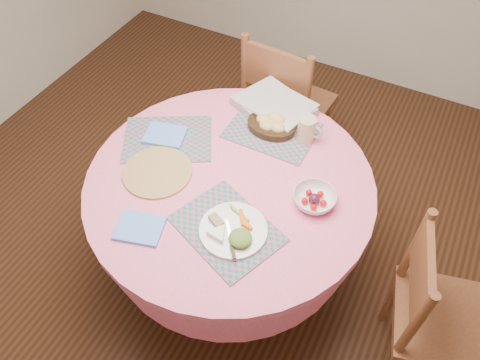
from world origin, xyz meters
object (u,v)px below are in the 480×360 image
object	(u,v)px
bread_bowl	(272,124)
dinner_plate	(234,231)
chair_right	(433,313)
dining_table	(230,208)
chair_back	(284,104)
fruit_bowl	(314,199)
latte_mug	(307,129)
wicker_trivet	(157,172)

from	to	relation	value
bread_bowl	dinner_plate	bearing A→B (deg)	-78.64
chair_right	dining_table	bearing A→B (deg)	74.30
dining_table	bread_bowl	world-z (taller)	bread_bowl
chair_back	fruit_bowl	world-z (taller)	chair_back
latte_mug	fruit_bowl	size ratio (longest dim) A/B	0.64
fruit_bowl	chair_back	bearing A→B (deg)	120.39
dining_table	chair_back	xyz separation A→B (m)	(-0.10, 0.84, -0.05)
chair_right	dinner_plate	bearing A→B (deg)	90.01
latte_mug	fruit_bowl	distance (m)	0.37
dining_table	chair_back	size ratio (longest dim) A/B	1.28
dining_table	latte_mug	xyz separation A→B (m)	(0.19, 0.38, 0.26)
dinner_plate	bread_bowl	size ratio (longest dim) A/B	1.16
latte_mug	chair_back	bearing A→B (deg)	122.46
chair_right	fruit_bowl	bearing A→B (deg)	68.16
dinner_plate	latte_mug	world-z (taller)	latte_mug
chair_right	latte_mug	size ratio (longest dim) A/B	7.52
wicker_trivet	latte_mug	distance (m)	0.69
chair_back	wicker_trivet	size ratio (longest dim) A/B	3.22
chair_back	bread_bowl	bearing A→B (deg)	109.11
wicker_trivet	bread_bowl	size ratio (longest dim) A/B	1.30
fruit_bowl	chair_right	bearing A→B (deg)	-8.15
chair_back	fruit_bowl	distance (m)	0.95
chair_back	dinner_plate	xyz separation A→B (m)	(0.24, -1.07, 0.27)
dining_table	dinner_plate	size ratio (longest dim) A/B	4.66
chair_right	latte_mug	distance (m)	0.93
dining_table	wicker_trivet	distance (m)	0.37
chair_right	chair_back	bearing A→B (deg)	36.71
chair_back	dinner_plate	world-z (taller)	chair_back
dining_table	wicker_trivet	world-z (taller)	wicker_trivet
chair_right	bread_bowl	bearing A→B (deg)	53.04
chair_right	bread_bowl	distance (m)	1.06
bread_bowl	latte_mug	distance (m)	0.17
chair_right	latte_mug	xyz separation A→B (m)	(-0.76, 0.41, 0.35)
chair_back	chair_right	bearing A→B (deg)	144.82
dining_table	bread_bowl	size ratio (longest dim) A/B	5.39
chair_back	bread_bowl	xyz separation A→B (m)	(0.12, -0.47, 0.28)
dinner_plate	latte_mug	distance (m)	0.61
wicker_trivet	latte_mug	bearing A→B (deg)	44.66
bread_bowl	fruit_bowl	distance (m)	0.46
chair_back	wicker_trivet	bearing A→B (deg)	82.57
bread_bowl	fruit_bowl	world-z (taller)	bread_bowl
bread_bowl	fruit_bowl	xyz separation A→B (m)	(0.34, -0.31, -0.01)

